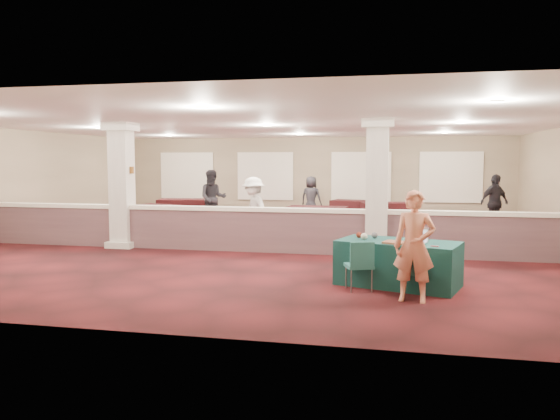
% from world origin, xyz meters
% --- Properties ---
extents(ground, '(16.00, 16.00, 0.00)m').
position_xyz_m(ground, '(0.00, 0.00, 0.00)').
color(ground, '#491215').
rests_on(ground, ground).
extents(wall_back, '(16.00, 0.04, 3.20)m').
position_xyz_m(wall_back, '(0.00, 8.00, 1.60)').
color(wall_back, '#83755B').
rests_on(wall_back, ground).
extents(wall_front, '(16.00, 0.04, 3.20)m').
position_xyz_m(wall_front, '(0.00, -8.00, 1.60)').
color(wall_front, '#83755B').
rests_on(wall_front, ground).
extents(wall_left, '(0.04, 16.00, 3.20)m').
position_xyz_m(wall_left, '(-8.00, 0.00, 1.60)').
color(wall_left, '#83755B').
rests_on(wall_left, ground).
extents(ceiling, '(16.00, 16.00, 0.02)m').
position_xyz_m(ceiling, '(0.00, 0.00, 3.20)').
color(ceiling, white).
rests_on(ceiling, wall_back).
extents(partition_wall, '(15.60, 0.28, 1.10)m').
position_xyz_m(partition_wall, '(0.00, -1.50, 0.57)').
color(partition_wall, '#553941').
rests_on(partition_wall, ground).
extents(column_left, '(0.72, 0.72, 3.20)m').
position_xyz_m(column_left, '(-3.50, -1.50, 1.64)').
color(column_left, beige).
rests_on(column_left, ground).
extents(column_right, '(0.72, 0.72, 3.20)m').
position_xyz_m(column_right, '(3.00, -1.50, 1.64)').
color(column_right, beige).
rests_on(column_right, ground).
extents(sconce_left, '(0.12, 0.12, 0.18)m').
position_xyz_m(sconce_left, '(-3.78, -1.50, 2.00)').
color(sconce_left, brown).
rests_on(sconce_left, column_left).
extents(sconce_right, '(0.12, 0.12, 0.18)m').
position_xyz_m(sconce_right, '(-3.22, -1.50, 2.00)').
color(sconce_right, brown).
rests_on(sconce_right, column_left).
extents(near_table, '(2.31, 1.61, 0.80)m').
position_xyz_m(near_table, '(3.50, -4.52, 0.40)').
color(near_table, '#103B39').
rests_on(near_table, ground).
extents(conf_chair_main, '(0.45, 0.45, 0.86)m').
position_xyz_m(conf_chair_main, '(3.76, -5.40, 0.51)').
color(conf_chair_main, '#205F5D').
rests_on(conf_chair_main, ground).
extents(conf_chair_side, '(0.56, 0.56, 0.87)m').
position_xyz_m(conf_chair_side, '(2.86, -5.11, 0.51)').
color(conf_chair_side, '#205F5D').
rests_on(conf_chair_side, ground).
extents(woman, '(0.69, 0.50, 1.78)m').
position_xyz_m(woman, '(3.74, -5.60, 0.89)').
color(woman, '#E68664').
rests_on(woman, ground).
extents(far_table_front_left, '(2.21, 1.59, 0.81)m').
position_xyz_m(far_table_front_left, '(-3.95, 1.91, 0.40)').
color(far_table_front_left, black).
rests_on(far_table_front_left, ground).
extents(far_table_front_center, '(1.95, 1.07, 0.77)m').
position_xyz_m(far_table_front_center, '(0.93, 3.00, 0.38)').
color(far_table_front_center, black).
rests_on(far_table_front_center, ground).
extents(far_table_front_right, '(1.92, 1.12, 0.74)m').
position_xyz_m(far_table_front_right, '(2.58, 2.26, 0.37)').
color(far_table_front_right, black).
rests_on(far_table_front_right, ground).
extents(far_table_back_left, '(2.07, 1.30, 0.78)m').
position_xyz_m(far_table_back_left, '(-4.52, 5.15, 0.39)').
color(far_table_back_left, black).
rests_on(far_table_back_left, ground).
extents(far_table_back_center, '(1.98, 1.35, 0.73)m').
position_xyz_m(far_table_back_center, '(1.91, 6.50, 0.37)').
color(far_table_back_center, black).
rests_on(far_table_back_center, ground).
extents(far_table_back_right, '(2.00, 1.32, 0.75)m').
position_xyz_m(far_table_back_right, '(3.13, 5.51, 0.37)').
color(far_table_back_right, black).
rests_on(far_table_back_right, ground).
extents(attendee_a, '(1.04, 0.79, 1.93)m').
position_xyz_m(attendee_a, '(-2.74, 3.38, 0.96)').
color(attendee_a, black).
rests_on(attendee_a, ground).
extents(attendee_b, '(1.14, 1.22, 1.80)m').
position_xyz_m(attendee_b, '(-0.39, 0.00, 0.90)').
color(attendee_b, silver).
rests_on(attendee_b, ground).
extents(attendee_c, '(1.17, 1.02, 1.82)m').
position_xyz_m(attendee_c, '(6.50, 4.01, 0.91)').
color(attendee_c, black).
rests_on(attendee_c, ground).
extents(attendee_d, '(0.89, 0.60, 1.65)m').
position_xyz_m(attendee_d, '(0.22, 6.30, 0.83)').
color(attendee_d, black).
rests_on(attendee_d, ground).
extents(laptop_base, '(0.42, 0.35, 0.02)m').
position_xyz_m(laptop_base, '(3.80, -4.67, 0.81)').
color(laptop_base, silver).
rests_on(laptop_base, near_table).
extents(laptop_screen, '(0.35, 0.12, 0.24)m').
position_xyz_m(laptop_screen, '(3.84, -4.55, 0.94)').
color(laptop_screen, silver).
rests_on(laptop_screen, near_table).
extents(screen_glow, '(0.32, 0.10, 0.21)m').
position_xyz_m(screen_glow, '(3.83, -4.55, 0.93)').
color(screen_glow, silver).
rests_on(screen_glow, near_table).
extents(knitting, '(0.52, 0.44, 0.03)m').
position_xyz_m(knitting, '(3.47, -4.80, 0.82)').
color(knitting, '#BE511E').
rests_on(knitting, near_table).
extents(yarn_cream, '(0.12, 0.12, 0.12)m').
position_xyz_m(yarn_cream, '(2.89, -4.45, 0.86)').
color(yarn_cream, beige).
rests_on(yarn_cream, near_table).
extents(yarn_red, '(0.11, 0.11, 0.11)m').
position_xyz_m(yarn_red, '(2.78, -4.24, 0.86)').
color(yarn_red, '#5D1B12').
rests_on(yarn_red, near_table).
extents(yarn_grey, '(0.11, 0.11, 0.11)m').
position_xyz_m(yarn_grey, '(3.06, -4.25, 0.86)').
color(yarn_grey, '#454549').
rests_on(yarn_grey, near_table).
extents(scissors, '(0.14, 0.07, 0.01)m').
position_xyz_m(scissors, '(4.09, -5.02, 0.81)').
color(scissors, red).
rests_on(scissors, near_table).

